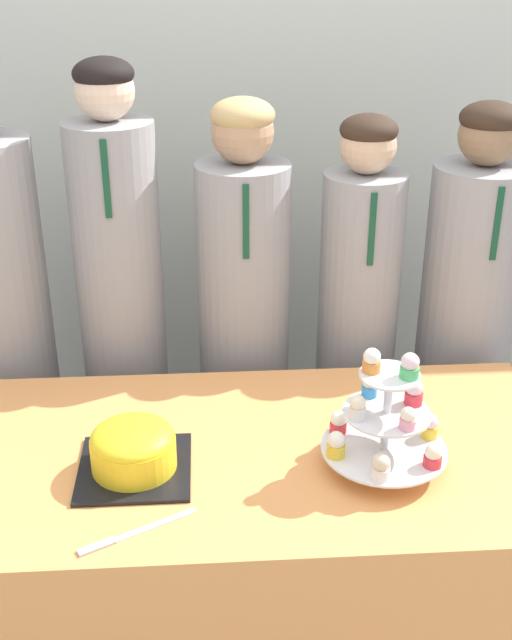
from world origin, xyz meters
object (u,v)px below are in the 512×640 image
object	(u,v)px
student_3	(356,344)
student_4	(463,341)
round_cake	(133,448)
cake_knife	(119,539)
student_0	(5,345)
student_1	(124,330)
cupcake_stand	(386,420)
student_2	(244,343)

from	to	relation	value
student_3	student_4	world-z (taller)	student_4
student_4	round_cake	bearing A→B (deg)	-145.99
cake_knife	student_0	world-z (taller)	student_0
student_1	student_4	xyz separation A→B (m)	(1.11, 0.00, -0.08)
student_1	round_cake	bearing A→B (deg)	-83.38
student_1	student_4	world-z (taller)	student_1
student_0	student_1	xyz separation A→B (m)	(0.38, -0.00, 0.04)
round_cake	student_3	distance (m)	0.97
cupcake_stand	student_1	bearing A→B (deg)	133.71
round_cake	student_2	size ratio (longest dim) A/B	0.18
student_0	cake_knife	bearing A→B (deg)	-64.95
cake_knife	student_2	distance (m)	0.99
student_3	student_1	bearing A→B (deg)	180.00
student_2	student_3	size ratio (longest dim) A/B	1.04
student_1	student_2	xyz separation A→B (m)	(0.38, 0.00, -0.06)
student_0	student_3	distance (m)	1.13
round_cake	cake_knife	xyz separation A→B (m)	(-0.02, -0.25, -0.06)
student_2	student_3	distance (m)	0.37
cupcake_stand	student_4	size ratio (longest dim) A/B	0.22
round_cake	cake_knife	bearing A→B (deg)	-94.17
student_0	student_1	bearing A→B (deg)	-0.00
round_cake	student_0	xyz separation A→B (m)	(-0.46, 0.69, -0.06)
student_3	student_4	bearing A→B (deg)	0.00
student_1	student_0	bearing A→B (deg)	180.00
student_0	student_4	size ratio (longest dim) A/B	1.06
student_4	student_2	bearing A→B (deg)	-180.00
student_3	student_0	bearing A→B (deg)	180.00
round_cake	cake_knife	world-z (taller)	round_cake
round_cake	student_2	bearing A→B (deg)	66.40
student_0	student_4	world-z (taller)	student_0
round_cake	student_4	world-z (taller)	student_4
round_cake	student_4	size ratio (longest dim) A/B	0.18
round_cake	student_0	size ratio (longest dim) A/B	0.17
student_0	student_2	xyz separation A→B (m)	(0.76, -0.00, -0.02)
cake_knife	student_3	bearing A→B (deg)	26.20
cake_knife	student_2	size ratio (longest dim) A/B	0.17
student_2	student_0	bearing A→B (deg)	180.00
cupcake_stand	student_2	world-z (taller)	student_2
student_0	student_1	distance (m)	0.38
student_0	round_cake	bearing A→B (deg)	-56.56
cupcake_stand	student_0	bearing A→B (deg)	146.02
student_1	student_4	distance (m)	1.11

